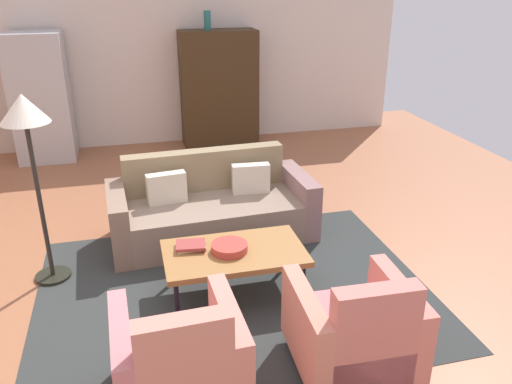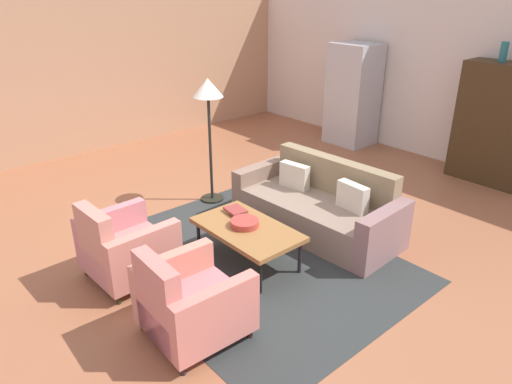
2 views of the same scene
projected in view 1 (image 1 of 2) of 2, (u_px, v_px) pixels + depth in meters
The scene contains 13 objects.
ground_plane at pixel (171, 283), 4.73m from camera, with size 10.52×10.52×0.00m, color #9F6040.
wall_back at pixel (138, 56), 8.08m from camera, with size 8.57×0.12×2.80m, color silver.
area_rug at pixel (234, 290), 4.62m from camera, with size 3.40×2.60×0.01m, color #2F3332.
couch at pixel (211, 209), 5.52m from camera, with size 2.14×1.00×0.86m.
coffee_table at pixel (234, 254), 4.42m from camera, with size 1.20×0.70×0.43m.
armchair_left at pixel (180, 364), 3.26m from camera, with size 0.83×0.83×0.88m.
armchair_right at pixel (355, 334), 3.53m from camera, with size 0.83×0.83×0.88m.
fruit_bowl at pixel (229, 248), 4.38m from camera, with size 0.31×0.31×0.07m, color #AE3C34.
book_stack at pixel (191, 246), 4.42m from camera, with size 0.27×0.22×0.05m.
cabinet at pixel (219, 89), 8.25m from camera, with size 1.20×0.51×1.80m.
vase_tall at pixel (207, 20), 7.80m from camera, with size 0.11×0.11×0.28m, color #24696D.
refrigerator at pixel (41, 98), 7.54m from camera, with size 0.80×0.73×1.85m.
floor_lamp at pixel (27, 127), 4.25m from camera, with size 0.40×0.40×1.72m.
Camera 1 is at (-0.24, -4.08, 2.62)m, focal length 36.33 mm.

